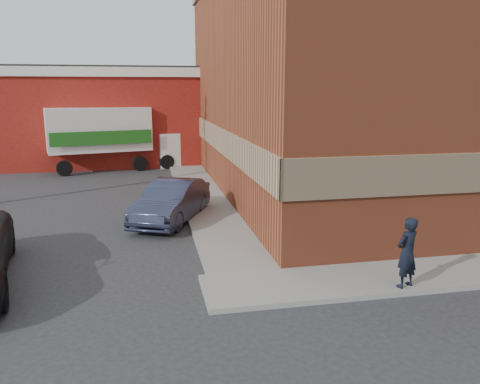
{
  "coord_description": "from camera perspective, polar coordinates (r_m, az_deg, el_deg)",
  "views": [
    {
      "loc": [
        -1.58,
        -10.21,
        4.35
      ],
      "look_at": [
        0.85,
        1.78,
        1.66
      ],
      "focal_mm": 35.0,
      "sensor_mm": 36.0,
      "label": 1
    }
  ],
  "objects": [
    {
      "name": "ground",
      "position": [
        11.21,
        -2.5,
        -10.44
      ],
      "size": [
        90.0,
        90.0,
        0.0
      ],
      "primitive_type": "plane",
      "color": "#28282B",
      "rests_on": "ground"
    },
    {
      "name": "brick_building",
      "position": [
        21.69,
        16.63,
        12.79
      ],
      "size": [
        14.25,
        18.25,
        9.36
      ],
      "color": "#9B4528",
      "rests_on": "ground"
    },
    {
      "name": "sidewalk_west",
      "position": [
        19.81,
        -4.88,
        -0.14
      ],
      "size": [
        1.8,
        18.0,
        0.12
      ],
      "primitive_type": "cube",
      "color": "gray",
      "rests_on": "ground"
    },
    {
      "name": "warehouse",
      "position": [
        30.57,
        -20.02,
        8.79
      ],
      "size": [
        16.3,
        8.3,
        5.6
      ],
      "color": "maroon",
      "rests_on": "ground"
    },
    {
      "name": "man",
      "position": [
        10.79,
        19.68,
        -6.96
      ],
      "size": [
        0.67,
        0.57,
        1.57
      ],
      "primitive_type": "imported",
      "rotation": [
        0.0,
        0.0,
        3.53
      ],
      "color": "black",
      "rests_on": "sidewalk_south"
    },
    {
      "name": "sedan",
      "position": [
        15.83,
        -8.34,
        -1.11
      ],
      "size": [
        3.04,
        4.38,
        1.37
      ],
      "primitive_type": "imported",
      "rotation": [
        0.0,
        0.0,
        -0.43
      ],
      "color": "#2F344E",
      "rests_on": "ground"
    },
    {
      "name": "box_truck",
      "position": [
        26.52,
        -15.37,
        6.8
      ],
      "size": [
        7.16,
        3.52,
        3.4
      ],
      "rotation": [
        0.0,
        0.0,
        0.23
      ],
      "color": "white",
      "rests_on": "ground"
    }
  ]
}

